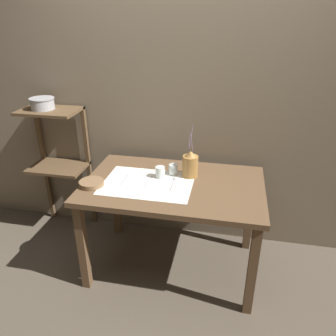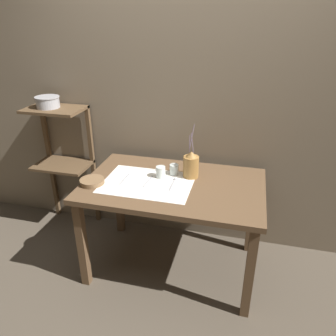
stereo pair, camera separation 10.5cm
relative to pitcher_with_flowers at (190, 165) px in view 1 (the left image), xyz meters
name	(u,v)px [view 1 (the left image)]	position (x,y,z in m)	size (l,w,h in m)	color
ground_plane	(173,264)	(-0.10, -0.14, -0.87)	(12.00, 12.00, 0.00)	brown
stone_wall_back	(186,108)	(-0.10, 0.39, 0.33)	(7.00, 0.06, 2.40)	#7A6B56
wooden_table	(173,194)	(-0.10, -0.14, -0.19)	(1.33, 0.84, 0.77)	brown
wooden_shelf_unit	(58,148)	(-1.22, 0.22, -0.05)	(0.49, 0.33, 1.19)	brown
linen_cloth	(148,183)	(-0.29, -0.18, -0.10)	(0.66, 0.48, 0.00)	white
pitcher_with_flowers	(190,165)	(0.00, 0.00, 0.00)	(0.12, 0.12, 0.41)	olive
wooden_bowl	(92,183)	(-0.68, -0.29, -0.08)	(0.18, 0.18, 0.04)	brown
glass_tumbler_near	(160,172)	(-0.22, -0.07, -0.05)	(0.07, 0.07, 0.09)	silver
glass_tumbler_far	(173,169)	(-0.13, 0.01, -0.05)	(0.07, 0.07, 0.08)	silver
knife_center	(124,180)	(-0.47, -0.17, -0.09)	(0.02, 0.18, 0.00)	#A8A8AD
fork_outer	(148,182)	(-0.29, -0.16, -0.09)	(0.03, 0.18, 0.00)	#A8A8AD
spoon_inner	(174,181)	(-0.10, -0.12, -0.09)	(0.02, 0.19, 0.02)	#A8A8AD
metal_pot_large	(42,103)	(-1.27, 0.18, 0.37)	(0.20, 0.20, 0.09)	#A8A8AD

